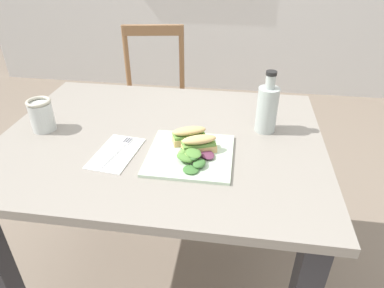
{
  "coord_description": "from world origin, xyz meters",
  "views": [
    {
      "loc": [
        0.12,
        -1.02,
        1.34
      ],
      "look_at": [
        -0.02,
        -0.1,
        0.76
      ],
      "focal_mm": 32.18,
      "sensor_mm": 36.0,
      "label": 1
    }
  ],
  "objects_px": {
    "sandwich_half_back": "(189,135)",
    "bottle_cold_brew": "(267,111)",
    "dining_table": "(163,169)",
    "mason_jar_iced_tea": "(42,117)",
    "fork_on_napkin": "(119,149)",
    "plate_lunch": "(190,155)",
    "sandwich_half_front": "(199,144)",
    "chair_wooden_far": "(155,100)"
  },
  "relations": [
    {
      "from": "chair_wooden_far",
      "to": "fork_on_napkin",
      "type": "distance_m",
      "value": 1.07
    },
    {
      "from": "bottle_cold_brew",
      "to": "fork_on_napkin",
      "type": "bearing_deg",
      "value": -156.14
    },
    {
      "from": "fork_on_napkin",
      "to": "bottle_cold_brew",
      "type": "bearing_deg",
      "value": 23.86
    },
    {
      "from": "fork_on_napkin",
      "to": "mason_jar_iced_tea",
      "type": "xyz_separation_m",
      "value": [
        -0.31,
        0.1,
        0.05
      ]
    },
    {
      "from": "plate_lunch",
      "to": "bottle_cold_brew",
      "type": "bearing_deg",
      "value": 40.65
    },
    {
      "from": "bottle_cold_brew",
      "to": "mason_jar_iced_tea",
      "type": "height_order",
      "value": "bottle_cold_brew"
    },
    {
      "from": "dining_table",
      "to": "sandwich_half_front",
      "type": "bearing_deg",
      "value": -32.39
    },
    {
      "from": "fork_on_napkin",
      "to": "mason_jar_iced_tea",
      "type": "height_order",
      "value": "mason_jar_iced_tea"
    },
    {
      "from": "plate_lunch",
      "to": "mason_jar_iced_tea",
      "type": "xyz_separation_m",
      "value": [
        -0.54,
        0.09,
        0.05
      ]
    },
    {
      "from": "chair_wooden_far",
      "to": "sandwich_half_front",
      "type": "height_order",
      "value": "chair_wooden_far"
    },
    {
      "from": "sandwich_half_front",
      "to": "sandwich_half_back",
      "type": "height_order",
      "value": "same"
    },
    {
      "from": "plate_lunch",
      "to": "fork_on_napkin",
      "type": "relative_size",
      "value": 1.42
    },
    {
      "from": "sandwich_half_back",
      "to": "mason_jar_iced_tea",
      "type": "height_order",
      "value": "mason_jar_iced_tea"
    },
    {
      "from": "fork_on_napkin",
      "to": "mason_jar_iced_tea",
      "type": "bearing_deg",
      "value": 162.31
    },
    {
      "from": "mason_jar_iced_tea",
      "to": "dining_table",
      "type": "bearing_deg",
      "value": 1.9
    },
    {
      "from": "dining_table",
      "to": "fork_on_napkin",
      "type": "relative_size",
      "value": 5.95
    },
    {
      "from": "chair_wooden_far",
      "to": "mason_jar_iced_tea",
      "type": "distance_m",
      "value": 0.99
    },
    {
      "from": "plate_lunch",
      "to": "dining_table",
      "type": "bearing_deg",
      "value": 137.88
    },
    {
      "from": "plate_lunch",
      "to": "sandwich_half_front",
      "type": "distance_m",
      "value": 0.04
    },
    {
      "from": "bottle_cold_brew",
      "to": "dining_table",
      "type": "bearing_deg",
      "value": -165.03
    },
    {
      "from": "bottle_cold_brew",
      "to": "sandwich_half_back",
      "type": "bearing_deg",
      "value": -151.07
    },
    {
      "from": "fork_on_napkin",
      "to": "plate_lunch",
      "type": "bearing_deg",
      "value": 0.97
    },
    {
      "from": "plate_lunch",
      "to": "sandwich_half_back",
      "type": "bearing_deg",
      "value": 101.21
    },
    {
      "from": "dining_table",
      "to": "plate_lunch",
      "type": "height_order",
      "value": "plate_lunch"
    },
    {
      "from": "chair_wooden_far",
      "to": "plate_lunch",
      "type": "distance_m",
      "value": 1.12
    },
    {
      "from": "dining_table",
      "to": "chair_wooden_far",
      "type": "height_order",
      "value": "chair_wooden_far"
    },
    {
      "from": "dining_table",
      "to": "mason_jar_iced_tea",
      "type": "relative_size",
      "value": 9.68
    },
    {
      "from": "sandwich_half_back",
      "to": "fork_on_napkin",
      "type": "relative_size",
      "value": 0.63
    },
    {
      "from": "sandwich_half_front",
      "to": "fork_on_napkin",
      "type": "relative_size",
      "value": 0.63
    },
    {
      "from": "sandwich_half_back",
      "to": "dining_table",
      "type": "bearing_deg",
      "value": 158.13
    },
    {
      "from": "sandwich_half_front",
      "to": "mason_jar_iced_tea",
      "type": "xyz_separation_m",
      "value": [
        -0.56,
        0.08,
        0.01
      ]
    },
    {
      "from": "fork_on_napkin",
      "to": "sandwich_half_back",
      "type": "bearing_deg",
      "value": 17.55
    },
    {
      "from": "dining_table",
      "to": "sandwich_half_front",
      "type": "distance_m",
      "value": 0.25
    },
    {
      "from": "fork_on_napkin",
      "to": "bottle_cold_brew",
      "type": "relative_size",
      "value": 0.85
    },
    {
      "from": "plate_lunch",
      "to": "bottle_cold_brew",
      "type": "xyz_separation_m",
      "value": [
        0.24,
        0.2,
        0.07
      ]
    },
    {
      "from": "chair_wooden_far",
      "to": "bottle_cold_brew",
      "type": "height_order",
      "value": "bottle_cold_brew"
    },
    {
      "from": "dining_table",
      "to": "sandwich_half_front",
      "type": "xyz_separation_m",
      "value": [
        0.14,
        -0.09,
        0.18
      ]
    },
    {
      "from": "mason_jar_iced_tea",
      "to": "sandwich_half_back",
      "type": "bearing_deg",
      "value": -3.14
    },
    {
      "from": "chair_wooden_far",
      "to": "plate_lunch",
      "type": "height_order",
      "value": "chair_wooden_far"
    },
    {
      "from": "sandwich_half_back",
      "to": "bottle_cold_brew",
      "type": "distance_m",
      "value": 0.29
    },
    {
      "from": "fork_on_napkin",
      "to": "chair_wooden_far",
      "type": "bearing_deg",
      "value": 98.15
    },
    {
      "from": "dining_table",
      "to": "bottle_cold_brew",
      "type": "height_order",
      "value": "bottle_cold_brew"
    }
  ]
}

